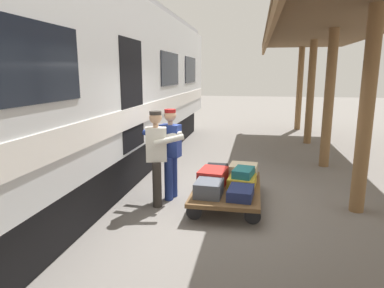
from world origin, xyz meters
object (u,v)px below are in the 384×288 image
Objects in this scene: suitcase_navy_fabric at (241,193)px; suitcase_red_plastic at (213,177)px; suitcase_cream_canvas at (243,171)px; suitcase_slate_roller at (209,188)px; luggage_cart at (227,188)px; porter_in_overalls at (170,151)px; train_car at (58,88)px; suitcase_teal_softside at (243,172)px; suitcase_yellow_case at (242,182)px; suitcase_black_hardshell at (216,171)px; porter_by_door at (157,155)px.

suitcase_red_plastic reaches higher than suitcase_navy_fabric.
suitcase_slate_roller is (0.53, 1.12, -0.01)m from suitcase_cream_canvas.
suitcase_red_plastic is at bearing 0.00° from luggage_cart.
suitcase_cream_canvas is at bearing -160.33° from porter_in_overalls.
suitcase_red_plastic is 0.35× the size of porter_in_overalls.
suitcase_navy_fabric is at bearing 180.00° from suitcase_slate_roller.
porter_in_overalls is (1.36, 0.49, 0.46)m from suitcase_cream_canvas.
suitcase_slate_roller is at bearing 168.58° from train_car.
luggage_cart is at bearing 179.15° from train_car.
suitcase_cream_canvas is 1.07× the size of suitcase_teal_softside.
luggage_cart is 3.65× the size of suitcase_yellow_case.
suitcase_red_plastic is at bearing 90.00° from suitcase_black_hardshell.
suitcase_cream_canvas is (-0.26, -0.56, 0.18)m from luggage_cart.
suitcase_red_plastic is (0.53, -0.56, 0.06)m from suitcase_navy_fabric.
suitcase_black_hardshell is (-3.01, -0.51, -1.62)m from train_car.
porter_in_overalls is at bearing -24.99° from suitcase_navy_fabric.
suitcase_yellow_case is at bearing 180.00° from luggage_cart.
suitcase_teal_softside is at bearing 179.55° from train_car.
suitcase_yellow_case is 0.33× the size of porter_in_overalls.
train_car is 31.23× the size of suitcase_cream_canvas.
suitcase_cream_canvas is (0.00, -0.56, 0.04)m from suitcase_yellow_case.
suitcase_red_plastic is at bearing 2.16° from suitcase_teal_softside.
porter_by_door is at bearing 170.65° from train_car.
suitcase_teal_softside is at bearing -129.54° from suitcase_yellow_case.
train_car is at bearing -0.85° from luggage_cart.
porter_by_door is (1.51, 0.31, 0.33)m from suitcase_teal_softside.
suitcase_cream_canvas reaches higher than suitcase_slate_roller.
suitcase_cream_canvas reaches higher than luggage_cart.
suitcase_black_hardshell is 0.99× the size of suitcase_cream_canvas.
porter_in_overalls reaches higher than suitcase_black_hardshell.
train_car reaches higher than suitcase_navy_fabric.
suitcase_slate_roller reaches higher than suitcase_black_hardshell.
suitcase_yellow_case is at bearing -90.00° from suitcase_navy_fabric.
suitcase_red_plastic is 0.94m from porter_in_overalls.
luggage_cart is at bearing 4.18° from suitcase_teal_softside.
suitcase_navy_fabric is (-3.54, 0.61, -1.64)m from train_car.
suitcase_teal_softside reaches higher than suitcase_cream_canvas.
suitcase_navy_fabric is at bearing 90.00° from suitcase_cream_canvas.
suitcase_teal_softside reaches higher than suitcase_black_hardshell.
suitcase_black_hardshell is 0.88× the size of suitcase_navy_fabric.
luggage_cart is 3.93× the size of suitcase_cream_canvas.
suitcase_red_plastic is (0.53, 0.00, 0.05)m from suitcase_yellow_case.
porter_in_overalls reaches higher than suitcase_navy_fabric.
suitcase_navy_fabric is 1.60m from porter_by_door.
suitcase_yellow_case is (-3.54, 0.05, -1.63)m from train_car.
train_car reaches higher than suitcase_red_plastic.
suitcase_cream_canvas reaches higher than suitcase_navy_fabric.
suitcase_teal_softside reaches higher than suitcase_yellow_case.
suitcase_teal_softside is at bearing -177.84° from suitcase_red_plastic.
porter_in_overalls is at bearing 30.32° from suitcase_black_hardshell.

